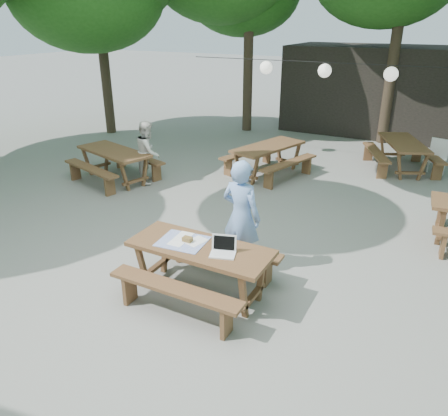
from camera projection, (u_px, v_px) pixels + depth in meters
ground at (219, 262)px, 7.03m from camera, size 80.00×80.00×0.00m
pavilion at (380, 90)px, 14.77m from camera, size 6.00×3.00×2.80m
main_picnic_table at (201, 269)px, 6.11m from camera, size 2.00×1.58×0.75m
picnic_table_nw at (115, 165)px, 10.46m from camera, size 2.26×2.04×0.75m
picnic_table_far_w at (268, 160)px, 10.84m from camera, size 2.07×2.28×0.75m
picnic_table_far_e at (402, 155)px, 11.20m from camera, size 2.21×2.37×0.75m
woman at (241, 216)px, 6.54m from camera, size 0.69×0.50×1.76m
second_person at (148, 152)px, 10.24m from camera, size 0.82×0.89×1.46m
plastic_chair at (434, 165)px, 10.84m from camera, size 0.54×0.54×0.90m
laptop at (223, 249)px, 5.76m from camera, size 0.39×0.35×0.24m
tabletop_clutter at (184, 241)px, 6.09m from camera, size 0.70×0.61×0.08m
paper_lanterns at (325, 71)px, 11.01m from camera, size 9.00×0.34×0.38m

